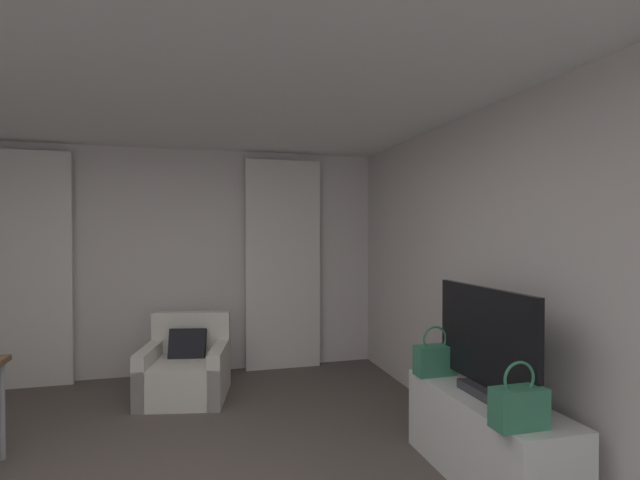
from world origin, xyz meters
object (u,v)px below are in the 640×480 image
tv_console (486,439)px  handbag_secondary (519,406)px  armchair (186,371)px  tv_flatscreen (485,344)px  handbag_primary (435,359)px

tv_console → handbag_secondary: 0.66m
armchair → tv_flatscreen: size_ratio=0.90×
tv_console → tv_flatscreen: (0.00, 0.02, 0.62)m
tv_console → handbag_secondary: handbag_secondary is taller
armchair → tv_flatscreen: bearing=-48.2°
handbag_primary → armchair: bearing=137.2°
armchair → tv_console: (1.93, -2.17, 0.02)m
armchair → tv_console: size_ratio=0.70×
armchair → tv_console: bearing=-48.5°
armchair → handbag_primary: size_ratio=2.54×
armchair → tv_console: armchair is taller
tv_flatscreen → handbag_secondary: (-0.14, -0.52, -0.21)m
armchair → handbag_primary: (1.82, -1.68, 0.43)m
handbag_primary → handbag_secondary: size_ratio=1.00×
handbag_primary → handbag_secondary: same height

